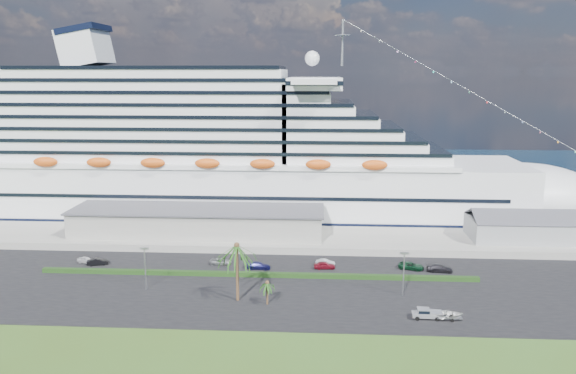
# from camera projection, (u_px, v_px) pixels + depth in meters

# --- Properties ---
(ground) EXTENTS (420.00, 420.00, 0.00)m
(ground) POSITION_uv_depth(u_px,v_px,m) (292.00, 311.00, 96.56)
(ground) COLOR #3C551C
(ground) RESTS_ON ground
(asphalt_lot) EXTENTS (140.00, 38.00, 0.12)m
(asphalt_lot) POSITION_uv_depth(u_px,v_px,m) (295.00, 287.00, 107.30)
(asphalt_lot) COLOR black
(asphalt_lot) RESTS_ON ground
(wharf) EXTENTS (240.00, 20.00, 1.80)m
(wharf) POSITION_uv_depth(u_px,v_px,m) (301.00, 239.00, 135.48)
(wharf) COLOR gray
(wharf) RESTS_ON ground
(water) EXTENTS (420.00, 160.00, 0.02)m
(water) POSITION_uv_depth(u_px,v_px,m) (309.00, 175.00, 223.66)
(water) COLOR #0B1D32
(water) RESTS_ON ground
(cruise_ship) EXTENTS (191.00, 38.00, 54.00)m
(cruise_ship) POSITION_uv_depth(u_px,v_px,m) (227.00, 158.00, 157.02)
(cruise_ship) COLOR silver
(cruise_ship) RESTS_ON ground
(terminal_building) EXTENTS (61.00, 15.00, 6.30)m
(terminal_building) POSITION_uv_depth(u_px,v_px,m) (198.00, 221.00, 136.11)
(terminal_building) COLOR gray
(terminal_building) RESTS_ON wharf
(port_shed) EXTENTS (24.00, 12.31, 7.37)m
(port_shed) POSITION_uv_depth(u_px,v_px,m) (522.00, 228.00, 131.75)
(port_shed) COLOR gray
(port_shed) RESTS_ON wharf
(hedge) EXTENTS (88.00, 1.10, 0.90)m
(hedge) POSITION_uv_depth(u_px,v_px,m) (256.00, 274.00, 112.55)
(hedge) COLOR black
(hedge) RESTS_ON asphalt_lot
(lamp_post_left) EXTENTS (1.60, 0.35, 8.27)m
(lamp_post_left) POSITION_uv_depth(u_px,v_px,m) (145.00, 263.00, 104.93)
(lamp_post_left) COLOR gray
(lamp_post_left) RESTS_ON asphalt_lot
(lamp_post_right) EXTENTS (1.60, 0.35, 8.27)m
(lamp_post_right) POSITION_uv_depth(u_px,v_px,m) (404.00, 268.00, 102.14)
(lamp_post_right) COLOR gray
(lamp_post_right) RESTS_ON asphalt_lot
(palm_tall) EXTENTS (8.82, 8.82, 11.13)m
(palm_tall) POSITION_uv_depth(u_px,v_px,m) (237.00, 252.00, 99.19)
(palm_tall) COLOR #47301E
(palm_tall) RESTS_ON ground
(palm_short) EXTENTS (3.53, 3.53, 4.56)m
(palm_short) POSITION_uv_depth(u_px,v_px,m) (267.00, 285.00, 98.52)
(palm_short) COLOR #47301E
(palm_short) RESTS_ON ground
(parked_car_0) EXTENTS (4.13, 2.56, 1.31)m
(parked_car_0) POSITION_uv_depth(u_px,v_px,m) (86.00, 260.00, 120.61)
(parked_car_0) COLOR silver
(parked_car_0) RESTS_ON asphalt_lot
(parked_car_1) EXTENTS (4.65, 2.80, 1.45)m
(parked_car_1) POSITION_uv_depth(u_px,v_px,m) (98.00, 262.00, 119.29)
(parked_car_1) COLOR black
(parked_car_1) RESTS_ON asphalt_lot
(parked_car_2) EXTENTS (4.81, 2.55, 1.29)m
(parked_car_2) POSITION_uv_depth(u_px,v_px,m) (221.00, 261.00, 119.69)
(parked_car_2) COLOR gray
(parked_car_2) RESTS_ON asphalt_lot
(parked_car_3) EXTENTS (5.00, 2.13, 1.44)m
(parked_car_3) POSITION_uv_depth(u_px,v_px,m) (259.00, 266.00, 116.92)
(parked_car_3) COLOR #16164E
(parked_car_3) RESTS_ON asphalt_lot
(parked_car_4) EXTENTS (4.57, 2.18, 1.51)m
(parked_car_4) POSITION_uv_depth(u_px,v_px,m) (325.00, 265.00, 117.01)
(parked_car_4) COLOR maroon
(parked_car_4) RESTS_ON asphalt_lot
(parked_car_5) EXTENTS (4.24, 2.03, 1.34)m
(parked_car_5) POSITION_uv_depth(u_px,v_px,m) (325.00, 263.00, 118.91)
(parked_car_5) COLOR #B8BAC0
(parked_car_5) RESTS_ON asphalt_lot
(parked_car_6) EXTENTS (5.71, 3.97, 1.45)m
(parked_car_6) POSITION_uv_depth(u_px,v_px,m) (411.00, 266.00, 116.74)
(parked_car_6) COLOR #0C321C
(parked_car_6) RESTS_ON asphalt_lot
(parked_car_7) EXTENTS (5.50, 2.65, 1.54)m
(parked_car_7) POSITION_uv_depth(u_px,v_px,m) (439.00, 268.00, 115.21)
(parked_car_7) COLOR black
(parked_car_7) RESTS_ON asphalt_lot
(pickup_truck) EXTENTS (5.06, 2.02, 1.77)m
(pickup_truck) POSITION_uv_depth(u_px,v_px,m) (427.00, 313.00, 93.27)
(pickup_truck) COLOR black
(pickup_truck) RESTS_ON asphalt_lot
(boat_trailer) EXTENTS (5.24, 3.36, 1.51)m
(boat_trailer) POSITION_uv_depth(u_px,v_px,m) (449.00, 314.00, 92.77)
(boat_trailer) COLOR gray
(boat_trailer) RESTS_ON asphalt_lot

